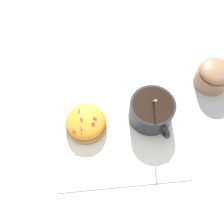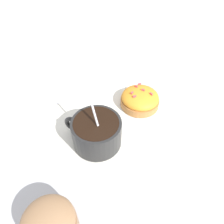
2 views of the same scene
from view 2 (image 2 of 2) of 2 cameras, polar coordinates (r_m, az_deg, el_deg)
The scene contains 4 objects.
ground_plane at distance 0.48m, azimuth 1.58°, elevation -2.27°, with size 3.00×3.00×0.00m, color #B2B2B7.
paper_napkin at distance 0.48m, azimuth 1.58°, elevation -2.15°, with size 0.28×0.28×0.00m.
coffee_cup at distance 0.42m, azimuth -4.15°, elevation -5.08°, with size 0.10×0.12×0.11m.
frosted_pastry at distance 0.51m, azimuth 7.35°, elevation 3.38°, with size 0.09×0.09×0.04m.
Camera 2 is at (-0.23, -0.22, 0.36)m, focal length 35.00 mm.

